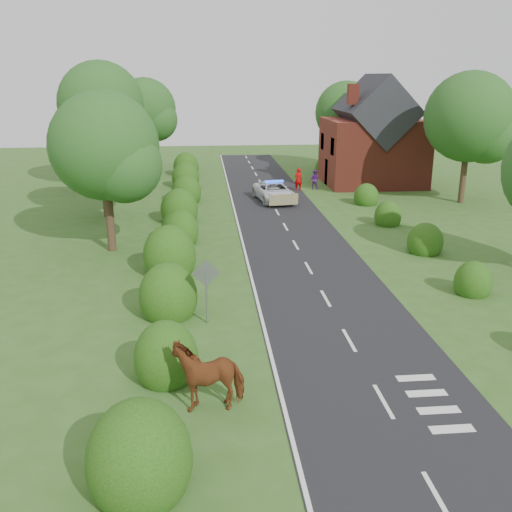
{
  "coord_description": "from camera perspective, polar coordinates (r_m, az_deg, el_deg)",
  "views": [
    {
      "loc": [
        -5.0,
        -18.0,
        8.98
      ],
      "look_at": [
        -2.75,
        6.15,
        1.3
      ],
      "focal_mm": 40.0,
      "sensor_mm": 36.0,
      "label": 1
    }
  ],
  "objects": [
    {
      "name": "pedestrian_purple",
      "position": [
        47.8,
        5.88,
        7.62
      ],
      "size": [
        0.98,
        0.93,
        1.6
      ],
      "primitive_type": "imported",
      "rotation": [
        0.0,
        0.0,
        2.57
      ],
      "color": "#541B78",
      "rests_on": "ground"
    },
    {
      "name": "tree_left_d",
      "position": [
        58.18,
        -10.78,
        13.98
      ],
      "size": [
        6.15,
        6.0,
        8.89
      ],
      "color": "#332316",
      "rests_on": "ground"
    },
    {
      "name": "road_markings",
      "position": [
        32.38,
        0.93,
        1.51
      ],
      "size": [
        4.96,
        70.0,
        0.01
      ],
      "color": "white",
      "rests_on": "road"
    },
    {
      "name": "house",
      "position": [
        50.4,
        11.66,
        11.3
      ],
      "size": [
        8.0,
        7.4,
        9.17
      ],
      "color": "maroon",
      "rests_on": "ground"
    },
    {
      "name": "police_van",
      "position": [
        42.86,
        1.83,
        6.43
      ],
      "size": [
        3.05,
        5.41,
        1.56
      ],
      "rotation": [
        0.0,
        0.0,
        0.14
      ],
      "color": "silver",
      "rests_on": "ground"
    },
    {
      "name": "hedgerow_left",
      "position": [
        30.85,
        -7.93,
        1.92
      ],
      "size": [
        2.75,
        50.41,
        3.0
      ],
      "color": "#18420F",
      "rests_on": "ground"
    },
    {
      "name": "ground",
      "position": [
        20.73,
        9.29,
        -8.35
      ],
      "size": [
        120.0,
        120.0,
        0.0
      ],
      "primitive_type": "plane",
      "color": "#335B1D"
    },
    {
      "name": "tree_left_b",
      "position": [
        38.57,
        -14.89,
        11.14
      ],
      "size": [
        5.74,
        5.6,
        8.07
      ],
      "color": "#332316",
      "rests_on": "ground"
    },
    {
      "name": "cow",
      "position": [
        16.57,
        -4.76,
        -11.99
      ],
      "size": [
        2.46,
        1.52,
        1.64
      ],
      "primitive_type": "imported",
      "rotation": [
        0.0,
        0.0,
        -1.44
      ],
      "color": "maroon",
      "rests_on": "ground"
    },
    {
      "name": "tree_left_c",
      "position": [
        48.51,
        -14.89,
        14.11
      ],
      "size": [
        6.97,
        6.8,
        10.22
      ],
      "color": "#332316",
      "rests_on": "ground"
    },
    {
      "name": "road",
      "position": [
        34.56,
        3.2,
        2.5
      ],
      "size": [
        6.0,
        70.0,
        0.02
      ],
      "primitive_type": "cube",
      "color": "black",
      "rests_on": "ground"
    },
    {
      "name": "pedestrian_red",
      "position": [
        47.0,
        4.24,
        7.65
      ],
      "size": [
        0.73,
        0.54,
        1.84
      ],
      "primitive_type": "imported",
      "rotation": [
        0.0,
        0.0,
        3.3
      ],
      "color": "#B90406",
      "rests_on": "ground"
    },
    {
      "name": "tree_right_b",
      "position": [
        44.36,
        21.0,
        12.51
      ],
      "size": [
        6.56,
        6.4,
        9.4
      ],
      "color": "#332316",
      "rests_on": "ground"
    },
    {
      "name": "tree_right_c",
      "position": [
        57.76,
        9.27,
        13.74
      ],
      "size": [
        6.15,
        6.0,
        8.58
      ],
      "color": "#332316",
      "rests_on": "ground"
    },
    {
      "name": "road_sign",
      "position": [
        21.3,
        -4.99,
        -2.62
      ],
      "size": [
        1.06,
        0.08,
        2.53
      ],
      "color": "gray",
      "rests_on": "ground"
    },
    {
      "name": "hedgerow_right",
      "position": [
        32.54,
        15.78,
        1.88
      ],
      "size": [
        2.1,
        45.78,
        2.1
      ],
      "color": "#18420F",
      "rests_on": "ground"
    },
    {
      "name": "tree_left_a",
      "position": [
        30.45,
        -14.48,
        10.16
      ],
      "size": [
        5.74,
        5.6,
        8.38
      ],
      "color": "#332316",
      "rests_on": "ground"
    }
  ]
}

